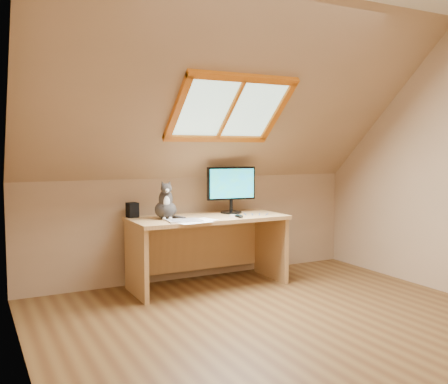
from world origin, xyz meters
TOP-DOWN VIEW (x-y plane):
  - ground at (0.00, 0.00)m, footprint 3.50×3.50m
  - room_shell at (0.00, -0.09)m, footprint 3.52×3.52m
  - desk at (-0.05, 1.44)m, footprint 1.44×0.63m
  - monitor at (0.25, 1.49)m, footprint 0.49×0.21m
  - cat at (-0.46, 1.40)m, footprint 0.23×0.26m
  - desk_speaker at (-0.69, 1.63)m, footprint 0.11×0.11m
  - graphics_tablet at (-0.37, 1.19)m, footprint 0.31×0.24m
  - mouse at (0.15, 1.15)m, footprint 0.08×0.11m
  - papers at (-0.24, 1.12)m, footprint 0.35×0.30m
  - cables at (0.31, 1.26)m, footprint 0.51×0.26m

SIDE VIEW (x-z plane):
  - ground at x=0.00m, z-range 0.00..0.00m
  - desk at x=-0.05m, z-range 0.12..0.78m
  - papers at x=-0.24m, z-range 0.66..0.66m
  - cables at x=0.31m, z-range 0.66..0.67m
  - graphics_tablet at x=-0.37m, z-range 0.66..0.67m
  - mouse at x=0.15m, z-range 0.66..0.69m
  - desk_speaker at x=-0.69m, z-range 0.66..0.79m
  - cat at x=-0.46m, z-range 0.61..0.96m
  - monitor at x=0.25m, z-range 0.69..1.14m
  - room_shell at x=0.00m, z-range 0.23..2.64m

